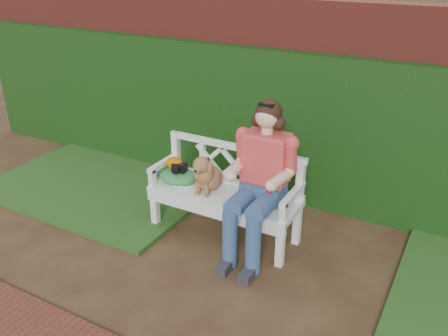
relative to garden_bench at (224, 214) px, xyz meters
The scene contains 11 objects.
ground 0.89m from the garden_bench, 47.59° to the right, with size 60.00×60.00×0.00m, color #352014.
brick_wall 1.64m from the garden_bench, 65.31° to the left, with size 10.00×0.30×2.20m, color maroon.
ivy_hedge 1.34m from the garden_bench, 60.90° to the left, with size 10.00×0.18×1.70m, color #1D3F15.
grass_left 1.85m from the garden_bench, behind, with size 2.60×2.00×0.05m, color #1D4018.
garden_bench is the anchor object (origin of this frame).
seated_woman 0.66m from the garden_bench, ahead, with size 0.63×0.84×1.49m, color #E22B44, non-canonical shape.
dog 0.47m from the garden_bench, 168.39° to the right, with size 0.27×0.37×0.40m, color brown, non-canonical shape.
tennis_racket 0.57m from the garden_bench, behind, with size 0.68×0.29×0.03m, color white, non-canonical shape.
green_bag 0.61m from the garden_bench, behind, with size 0.41×0.31×0.14m, color #1D6A28, non-canonical shape.
camera_item 0.65m from the garden_bench, behind, with size 0.13×0.10×0.09m, color black.
baseball_glove 0.72m from the garden_bench, behind, with size 0.19×0.14×0.12m, color #BD5E00.
Camera 1 is at (1.41, -2.96, 2.67)m, focal length 38.00 mm.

